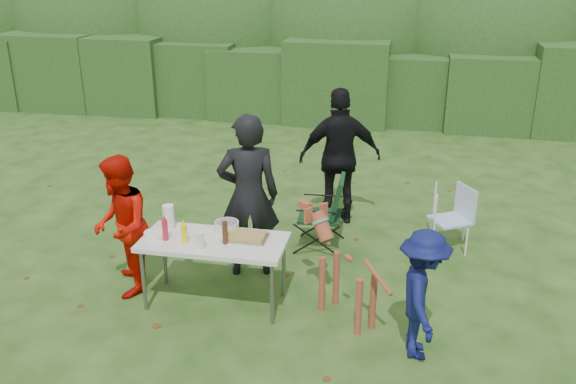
% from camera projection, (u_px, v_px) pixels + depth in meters
% --- Properties ---
extents(ground, '(80.00, 80.00, 0.00)m').
position_uv_depth(ground, '(241.00, 312.00, 6.35)').
color(ground, '#1E4211').
extents(hedge_row, '(22.00, 1.40, 1.70)m').
position_uv_depth(hedge_row, '(338.00, 82.00, 13.34)').
color(hedge_row, '#23471C').
rests_on(hedge_row, ground).
extents(shrub_backdrop, '(20.00, 2.60, 3.20)m').
position_uv_depth(shrub_backdrop, '(347.00, 38.00, 14.52)').
color(shrub_backdrop, '#3D6628').
rests_on(shrub_backdrop, ground).
extents(folding_table, '(1.50, 0.70, 0.74)m').
position_uv_depth(folding_table, '(214.00, 245.00, 6.28)').
color(folding_table, silver).
rests_on(folding_table, ground).
extents(person_cook, '(0.80, 0.64, 1.90)m').
position_uv_depth(person_cook, '(248.00, 196.00, 6.82)').
color(person_cook, black).
rests_on(person_cook, ground).
extents(person_red_jacket, '(0.84, 0.92, 1.55)m').
position_uv_depth(person_red_jacket, '(121.00, 226.00, 6.49)').
color(person_red_jacket, '#C50E03').
rests_on(person_red_jacket, ground).
extents(person_black_puffy, '(1.18, 0.73, 1.87)m').
position_uv_depth(person_black_puffy, '(340.00, 157.00, 8.17)').
color(person_black_puffy, black).
rests_on(person_black_puffy, ground).
extents(child, '(0.55, 0.85, 1.25)m').
position_uv_depth(child, '(422.00, 295.00, 5.48)').
color(child, '#0E144C').
rests_on(child, ground).
extents(dog, '(1.12, 1.07, 1.05)m').
position_uv_depth(dog, '(348.00, 273.00, 6.05)').
color(dog, '#97472B').
rests_on(dog, ground).
extents(camping_chair, '(0.63, 0.63, 0.95)m').
position_uv_depth(camping_chair, '(320.00, 212.00, 7.60)').
color(camping_chair, '#113219').
rests_on(camping_chair, ground).
extents(lawn_chair, '(0.65, 0.65, 0.80)m').
position_uv_depth(lawn_chair, '(451.00, 218.00, 7.62)').
color(lawn_chair, '#4094DF').
rests_on(lawn_chair, ground).
extents(food_tray, '(0.45, 0.30, 0.02)m').
position_uv_depth(food_tray, '(246.00, 238.00, 6.28)').
color(food_tray, '#B7B7BA').
rests_on(food_tray, folding_table).
extents(focaccia_bread, '(0.40, 0.26, 0.04)m').
position_uv_depth(focaccia_bread, '(246.00, 236.00, 6.27)').
color(focaccia_bread, '#AC8D44').
rests_on(focaccia_bread, food_tray).
extents(mustard_bottle, '(0.06, 0.06, 0.20)m').
position_uv_depth(mustard_bottle, '(184.00, 233.00, 6.17)').
color(mustard_bottle, '#FFEA00').
rests_on(mustard_bottle, folding_table).
extents(ketchup_bottle, '(0.06, 0.06, 0.22)m').
position_uv_depth(ketchup_bottle, '(165.00, 230.00, 6.22)').
color(ketchup_bottle, '#B91C34').
rests_on(ketchup_bottle, folding_table).
extents(beer_bottle, '(0.06, 0.06, 0.24)m').
position_uv_depth(beer_bottle, '(225.00, 233.00, 6.14)').
color(beer_bottle, '#47230F').
rests_on(beer_bottle, folding_table).
extents(paper_towel_roll, '(0.12, 0.12, 0.26)m').
position_uv_depth(paper_towel_roll, '(169.00, 217.00, 6.49)').
color(paper_towel_roll, white).
rests_on(paper_towel_roll, folding_table).
extents(cup_stack, '(0.08, 0.08, 0.18)m').
position_uv_depth(cup_stack, '(200.00, 240.00, 6.04)').
color(cup_stack, white).
rests_on(cup_stack, folding_table).
extents(pasta_bowl, '(0.26, 0.26, 0.10)m').
position_uv_depth(pasta_bowl, '(227.00, 226.00, 6.46)').
color(pasta_bowl, silver).
rests_on(pasta_bowl, folding_table).
extents(plate_stack, '(0.24, 0.24, 0.05)m').
position_uv_depth(plate_stack, '(156.00, 234.00, 6.33)').
color(plate_stack, white).
rests_on(plate_stack, folding_table).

